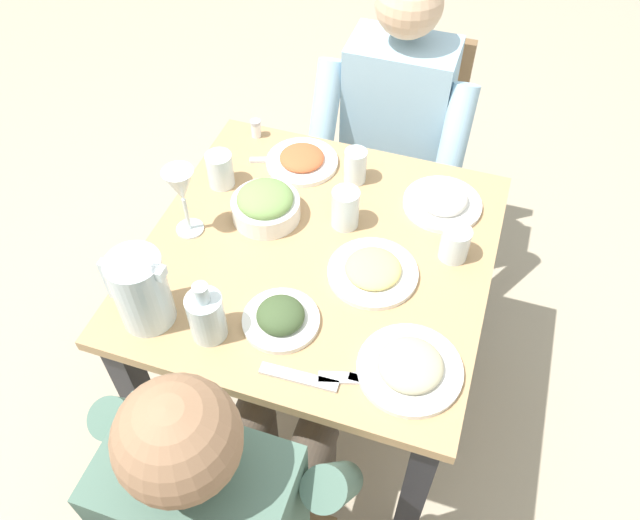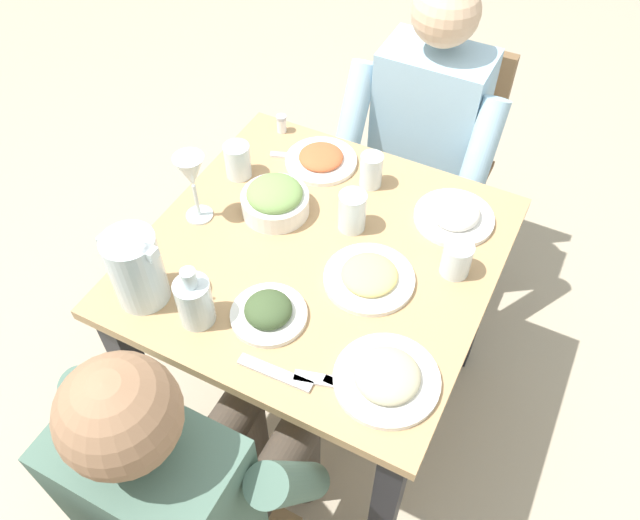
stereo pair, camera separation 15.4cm
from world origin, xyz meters
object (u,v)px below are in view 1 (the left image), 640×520
object	(u,v)px
plate_fries	(373,271)
water_glass_by_pitcher	(220,170)
plate_dolmas	(281,317)
plate_yoghurt	(443,200)
dining_table	(318,286)
plate_rice_curry	(302,160)
plate_beans	(410,367)
oil_carafe	(207,318)
water_pitcher	(141,290)
wine_glass	(181,189)
diner_near	(388,148)
water_glass_far_left	(455,243)
salad_bowl	(266,205)
salt_shaker	(256,128)
water_glass_near_left	(345,208)
water_glass_near_right	(355,166)
chair_near	(399,145)
diner_far	(234,492)

from	to	relation	value
plate_fries	water_glass_by_pitcher	world-z (taller)	water_glass_by_pitcher
plate_dolmas	plate_yoghurt	world-z (taller)	plate_yoghurt
dining_table	plate_rice_curry	distance (m)	0.36
dining_table	plate_beans	distance (m)	0.42
plate_beans	oil_carafe	xyz separation A→B (m)	(0.44, 0.04, 0.04)
water_pitcher	plate_yoghurt	bearing A→B (deg)	-134.90
dining_table	wine_glass	distance (m)	0.43
diner_near	water_glass_far_left	size ratio (longest dim) A/B	13.20
plate_fries	water_pitcher	bearing A→B (deg)	31.77
salad_bowl	plate_fries	distance (m)	0.33
plate_beans	salt_shaker	xyz separation A→B (m)	(0.61, -0.63, 0.01)
water_glass_by_pitcher	water_glass_near_left	bearing A→B (deg)	173.73
water_glass_near_right	water_glass_far_left	world-z (taller)	water_glass_near_right
water_glass_by_pitcher	salt_shaker	distance (m)	0.22
water_glass_far_left	plate_beans	bearing A→B (deg)	85.78
plate_rice_curry	water_glass_far_left	xyz separation A→B (m)	(-0.46, 0.21, 0.03)
plate_dolmas	salt_shaker	distance (m)	0.67
dining_table	salt_shaker	xyz separation A→B (m)	(0.31, -0.37, 0.16)
plate_fries	wine_glass	distance (m)	0.50
water_glass_near_left	water_glass_near_right	xyz separation A→B (m)	(0.02, -0.17, -0.01)
chair_near	oil_carafe	xyz separation A→B (m)	(0.19, 1.09, 0.32)
chair_near	diner_far	distance (m)	1.37
plate_fries	plate_rice_curry	size ratio (longest dim) A/B	1.08
salad_bowl	water_glass_far_left	bearing A→B (deg)	-177.98
water_pitcher	water_glass_near_left	world-z (taller)	water_pitcher
plate_rice_curry	water_pitcher	bearing A→B (deg)	75.76
oil_carafe	diner_far	bearing A→B (deg)	120.76
water_glass_by_pitcher	dining_table	bearing A→B (deg)	154.88
salad_bowl	oil_carafe	distance (m)	0.38
dining_table	water_glass_by_pitcher	distance (m)	0.40
diner_far	plate_yoghurt	bearing A→B (deg)	-106.44
plate_yoghurt	oil_carafe	bearing A→B (deg)	53.70
dining_table	diner_near	xyz separation A→B (m)	(-0.04, -0.58, 0.02)
water_glass_near_left	water_pitcher	bearing A→B (deg)	51.37
water_glass_near_right	chair_near	bearing A→B (deg)	-93.22
diner_near	plate_yoghurt	bearing A→B (deg)	123.99
dining_table	salad_bowl	bearing A→B (deg)	-24.20
salad_bowl	water_glass_by_pitcher	bearing A→B (deg)	-26.05
plate_fries	water_glass_far_left	xyz separation A→B (m)	(-0.17, -0.12, 0.03)
salad_bowl	oil_carafe	size ratio (longest dim) A/B	1.07
water_pitcher	plate_rice_curry	xyz separation A→B (m)	(-0.15, -0.60, -0.08)
water_pitcher	plate_fries	bearing A→B (deg)	-148.23
water_glass_far_left	water_pitcher	bearing A→B (deg)	32.75
diner_far	salt_shaker	bearing A→B (deg)	-71.01
wine_glass	water_glass_far_left	bearing A→B (deg)	-169.29
water_pitcher	plate_dolmas	world-z (taller)	water_pitcher
water_pitcher	wine_glass	distance (m)	0.28
water_pitcher	plate_fries	world-z (taller)	water_pitcher
water_glass_near_right	plate_fries	bearing A→B (deg)	113.59
plate_yoghurt	wine_glass	world-z (taller)	wine_glass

